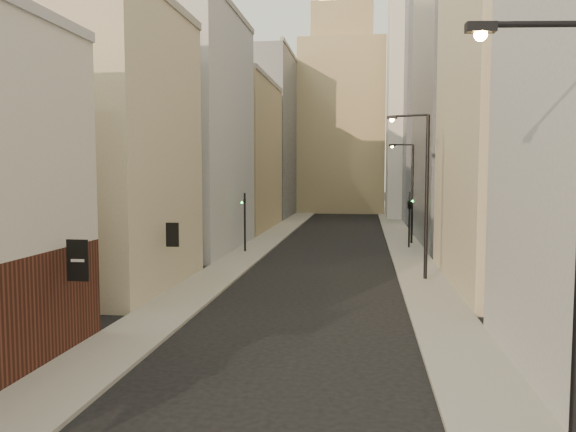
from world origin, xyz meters
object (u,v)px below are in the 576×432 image
object	(u,v)px
traffic_light_left	(245,210)
streetlamp_far	(410,188)
streetlamp_mid	(423,186)
traffic_light_right	(410,205)
clock_tower	(342,107)
white_tower	(416,88)
streetlamp_near	(570,232)

from	to	relation	value
traffic_light_left	streetlamp_far	bearing A→B (deg)	-139.79
streetlamp_mid	traffic_light_right	world-z (taller)	streetlamp_mid
streetlamp_far	traffic_light_left	bearing A→B (deg)	-172.68
clock_tower	streetlamp_far	size ratio (longest dim) A/B	4.85
white_tower	clock_tower	bearing A→B (deg)	128.16
white_tower	streetlamp_mid	xyz separation A→B (m)	(-3.62, -47.44, -12.74)
white_tower	traffic_light_left	world-z (taller)	white_tower
clock_tower	traffic_light_right	distance (m)	49.59
white_tower	traffic_light_left	bearing A→B (deg)	-114.49
white_tower	traffic_light_right	world-z (taller)	white_tower
streetlamp_near	streetlamp_mid	world-z (taller)	streetlamp_mid
white_tower	streetlamp_mid	bearing A→B (deg)	-94.36
clock_tower	traffic_light_left	world-z (taller)	clock_tower
streetlamp_mid	traffic_light_right	bearing A→B (deg)	108.70
streetlamp_near	streetlamp_far	size ratio (longest dim) A/B	1.05
white_tower	traffic_light_left	size ratio (longest dim) A/B	8.30
white_tower	streetlamp_near	xyz separation A→B (m)	(-3.03, -70.70, -13.05)
clock_tower	white_tower	xyz separation A→B (m)	(11.00, -14.00, 0.97)
white_tower	streetlamp_mid	world-z (taller)	white_tower
clock_tower	traffic_light_right	bearing A→B (deg)	-80.64
clock_tower	traffic_light_left	bearing A→B (deg)	-96.64
clock_tower	streetlamp_mid	bearing A→B (deg)	-83.15
white_tower	streetlamp_far	size ratio (longest dim) A/B	4.48
clock_tower	traffic_light_right	xyz separation A→B (m)	(7.75, -47.02, -13.74)
clock_tower	streetlamp_far	distance (m)	46.38
traffic_light_right	streetlamp_near	bearing A→B (deg)	88.91
streetlamp_mid	streetlamp_far	distance (m)	17.47
clock_tower	white_tower	bearing A→B (deg)	-51.84
streetlamp_near	traffic_light_right	size ratio (longest dim) A/B	1.95
traffic_light_right	clock_tower	bearing A→B (deg)	-82.06
white_tower	streetlamp_near	world-z (taller)	white_tower
streetlamp_near	streetlamp_far	bearing A→B (deg)	83.79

